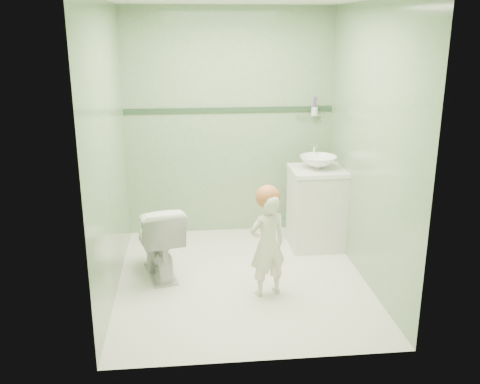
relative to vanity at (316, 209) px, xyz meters
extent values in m
plane|color=white|center=(-0.84, -0.70, -0.40)|extent=(2.50, 2.50, 0.00)
cube|color=gray|center=(-0.84, 0.55, 0.80)|extent=(2.20, 0.04, 2.40)
cube|color=gray|center=(-0.84, -1.95, 0.80)|extent=(2.20, 0.04, 2.40)
cube|color=gray|center=(-1.94, -0.70, 0.80)|extent=(0.04, 2.50, 2.40)
cube|color=gray|center=(0.26, -0.70, 0.80)|extent=(0.04, 2.50, 2.40)
cube|color=#28432A|center=(-0.84, 0.54, 0.95)|extent=(2.20, 0.02, 0.05)
cube|color=silver|center=(0.00, 0.00, 0.00)|extent=(0.52, 0.50, 0.80)
cube|color=white|center=(0.00, 0.00, 0.41)|extent=(0.54, 0.52, 0.04)
imported|color=white|center=(0.00, 0.00, 0.49)|extent=(0.37, 0.37, 0.13)
cylinder|color=silver|center=(0.00, 0.20, 0.55)|extent=(0.03, 0.03, 0.18)
cylinder|color=silver|center=(0.00, 0.15, 0.63)|extent=(0.02, 0.12, 0.02)
cylinder|color=silver|center=(0.00, 0.50, 0.88)|extent=(0.26, 0.02, 0.02)
cylinder|color=silver|center=(0.06, 0.48, 0.93)|extent=(0.07, 0.07, 0.09)
cylinder|color=#B82939|center=(0.05, 0.48, 1.00)|extent=(0.01, 0.01, 0.17)
cylinder|color=blue|center=(0.05, 0.47, 1.00)|extent=(0.01, 0.01, 0.17)
cylinder|color=#995AC3|center=(0.06, 0.47, 1.00)|extent=(0.01, 0.01, 0.17)
cylinder|color=#B82939|center=(0.07, 0.48, 1.00)|extent=(0.01, 0.01, 0.17)
imported|color=white|center=(-1.58, -0.52, -0.06)|extent=(0.54, 0.75, 0.69)
imported|color=white|center=(-0.66, -1.00, 0.05)|extent=(0.38, 0.31, 0.90)
sphere|color=#C4683A|center=(-0.66, -0.97, 0.46)|extent=(0.20, 0.20, 0.20)
cylinder|color=teal|center=(-0.54, -1.09, 0.34)|extent=(0.03, 0.14, 0.06)
cube|color=white|center=(-0.61, -1.07, 0.38)|extent=(0.03, 0.02, 0.02)
camera|label=1|loc=(-1.31, -5.10, 1.80)|focal=40.33mm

